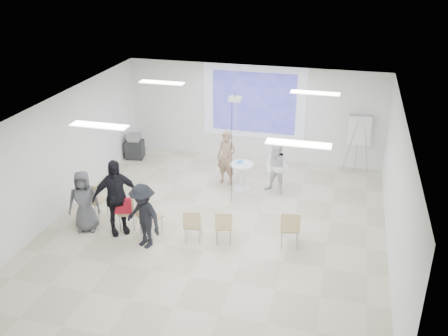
% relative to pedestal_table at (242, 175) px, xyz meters
% --- Properties ---
extents(floor, '(8.00, 9.00, 0.10)m').
position_rel_pedestal_table_xyz_m(floor, '(-0.15, -2.18, -0.50)').
color(floor, beige).
rests_on(floor, ground).
extents(ceiling, '(8.00, 9.00, 0.10)m').
position_rel_pedestal_table_xyz_m(ceiling, '(-0.15, -2.18, 2.60)').
color(ceiling, white).
rests_on(ceiling, wall_back).
extents(wall_back, '(8.00, 0.10, 3.00)m').
position_rel_pedestal_table_xyz_m(wall_back, '(-0.15, 2.37, 1.05)').
color(wall_back, silver).
rests_on(wall_back, floor).
extents(wall_left, '(0.10, 9.00, 3.00)m').
position_rel_pedestal_table_xyz_m(wall_left, '(-4.20, -2.18, 1.05)').
color(wall_left, silver).
rests_on(wall_left, floor).
extents(wall_right, '(0.10, 9.00, 3.00)m').
position_rel_pedestal_table_xyz_m(wall_right, '(3.90, -2.18, 1.05)').
color(wall_right, silver).
rests_on(wall_right, floor).
extents(projection_halo, '(3.20, 0.01, 2.30)m').
position_rel_pedestal_table_xyz_m(projection_halo, '(-0.15, 2.30, 1.40)').
color(projection_halo, silver).
rests_on(projection_halo, wall_back).
extents(projection_image, '(2.60, 0.01, 1.90)m').
position_rel_pedestal_table_xyz_m(projection_image, '(-0.15, 2.29, 1.40)').
color(projection_image, '#3230A3').
rests_on(projection_image, wall_back).
extents(pedestal_table, '(0.75, 0.75, 0.81)m').
position_rel_pedestal_table_xyz_m(pedestal_table, '(0.00, 0.00, 0.00)').
color(pedestal_table, white).
rests_on(pedestal_table, floor).
extents(player_left, '(0.72, 0.56, 1.78)m').
position_rel_pedestal_table_xyz_m(player_left, '(-0.51, 0.31, 0.44)').
color(player_left, '#99755D').
rests_on(player_left, floor).
extents(player_right, '(0.96, 0.86, 1.65)m').
position_rel_pedestal_table_xyz_m(player_right, '(0.96, 0.06, 0.37)').
color(player_right, white).
rests_on(player_right, floor).
extents(controller_left, '(0.06, 0.11, 0.04)m').
position_rel_pedestal_table_xyz_m(controller_left, '(-0.33, 0.56, 0.72)').
color(controller_left, silver).
rests_on(controller_left, player_left).
extents(controller_right, '(0.08, 0.14, 0.04)m').
position_rel_pedestal_table_xyz_m(controller_right, '(0.78, 0.31, 0.66)').
color(controller_right, white).
rests_on(controller_right, player_right).
extents(chair_far_left, '(0.52, 0.55, 1.00)m').
position_rel_pedestal_table_xyz_m(chair_far_left, '(-3.19, -2.52, 0.14)').
color(chair_far_left, tan).
rests_on(chair_far_left, floor).
extents(chair_left_mid, '(0.51, 0.53, 0.87)m').
position_rel_pedestal_table_xyz_m(chair_left_mid, '(-2.19, -2.77, 0.06)').
color(chair_left_mid, tan).
rests_on(chair_left_mid, floor).
extents(chair_left_inner, '(0.60, 0.62, 0.94)m').
position_rel_pedestal_table_xyz_m(chair_left_inner, '(-1.58, -2.91, 0.11)').
color(chair_left_inner, tan).
rests_on(chair_left_inner, floor).
extents(chair_center, '(0.46, 0.48, 0.84)m').
position_rel_pedestal_table_xyz_m(chair_center, '(-0.49, -2.93, 0.05)').
color(chair_center, tan).
rests_on(chair_center, floor).
extents(chair_right_inner, '(0.47, 0.49, 0.83)m').
position_rel_pedestal_table_xyz_m(chair_right_inner, '(0.20, -2.78, 0.04)').
color(chair_right_inner, tan).
rests_on(chair_right_inner, floor).
extents(chair_right_far, '(0.49, 0.51, 0.92)m').
position_rel_pedestal_table_xyz_m(chair_right_far, '(1.68, -2.57, 0.09)').
color(chair_right_far, tan).
rests_on(chair_right_far, floor).
extents(red_jacket, '(0.42, 0.20, 0.39)m').
position_rel_pedestal_table_xyz_m(red_jacket, '(-2.21, -2.91, 0.27)').
color(red_jacket, '#B21526').
rests_on(red_jacket, chair_left_mid).
extents(laptop, '(0.42, 0.37, 0.03)m').
position_rel_pedestal_table_xyz_m(laptop, '(-1.55, -2.82, 0.06)').
color(laptop, black).
rests_on(laptop, chair_left_inner).
extents(audience_left, '(1.44, 1.37, 2.15)m').
position_rel_pedestal_table_xyz_m(audience_left, '(-2.35, -2.94, 0.62)').
color(audience_left, black).
rests_on(audience_left, floor).
extents(audience_mid, '(1.29, 1.04, 1.75)m').
position_rel_pedestal_table_xyz_m(audience_mid, '(-1.51, -3.33, 0.43)').
color(audience_mid, black).
rests_on(audience_mid, floor).
extents(audience_outer, '(0.97, 0.79, 1.71)m').
position_rel_pedestal_table_xyz_m(audience_outer, '(-3.14, -3.01, 0.40)').
color(audience_outer, '#505054').
rests_on(audience_outer, floor).
extents(flipchart_easel, '(0.78, 0.59, 1.81)m').
position_rel_pedestal_table_xyz_m(flipchart_easel, '(3.06, 2.01, 0.88)').
color(flipchart_easel, gray).
rests_on(flipchart_easel, floor).
extents(av_cart, '(0.63, 0.54, 0.84)m').
position_rel_pedestal_table_xyz_m(av_cart, '(-3.80, 1.34, -0.06)').
color(av_cart, black).
rests_on(av_cart, floor).
extents(ceiling_projector, '(0.30, 0.25, 3.00)m').
position_rel_pedestal_table_xyz_m(ceiling_projector, '(-0.05, -0.69, 2.24)').
color(ceiling_projector, white).
rests_on(ceiling_projector, ceiling).
extents(fluor_panel_nw, '(1.20, 0.30, 0.02)m').
position_rel_pedestal_table_xyz_m(fluor_panel_nw, '(-2.15, -0.18, 2.52)').
color(fluor_panel_nw, white).
rests_on(fluor_panel_nw, ceiling).
extents(fluor_panel_ne, '(1.20, 0.30, 0.02)m').
position_rel_pedestal_table_xyz_m(fluor_panel_ne, '(1.85, -0.18, 2.52)').
color(fluor_panel_ne, white).
rests_on(fluor_panel_ne, ceiling).
extents(fluor_panel_sw, '(1.20, 0.30, 0.02)m').
position_rel_pedestal_table_xyz_m(fluor_panel_sw, '(-2.15, -3.68, 2.52)').
color(fluor_panel_sw, white).
rests_on(fluor_panel_sw, ceiling).
extents(fluor_panel_se, '(1.20, 0.30, 0.02)m').
position_rel_pedestal_table_xyz_m(fluor_panel_se, '(1.85, -3.68, 2.52)').
color(fluor_panel_se, white).
rests_on(fluor_panel_se, ceiling).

